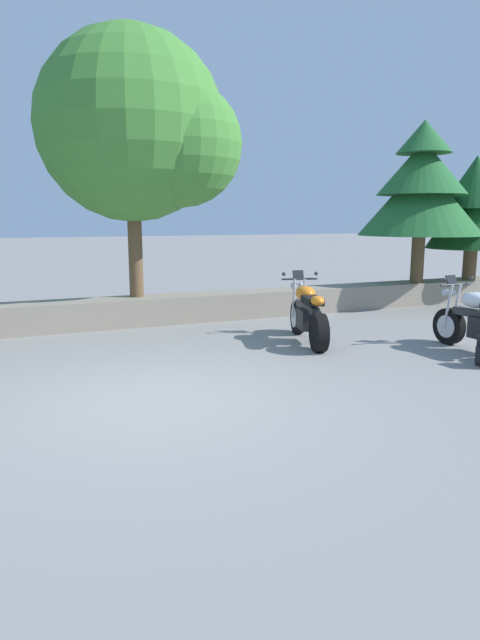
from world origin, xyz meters
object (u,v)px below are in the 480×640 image
object	(u,v)px
motorcycle_orange_centre	(307,314)
pine_tree_far_right	(474,205)
leafy_tree_mid_left	(142,130)
pine_tree_mid_right	(422,188)

from	to	relation	value
motorcycle_orange_centre	pine_tree_far_right	size ratio (longest dim) A/B	0.65
pine_tree_far_right	motorcycle_orange_centre	bearing A→B (deg)	-157.55
motorcycle_orange_centre	leafy_tree_mid_left	world-z (taller)	leafy_tree_mid_left
leafy_tree_mid_left	motorcycle_orange_centre	bearing A→B (deg)	-52.06
pine_tree_mid_right	pine_tree_far_right	xyz separation A→B (m)	(1.73, 0.02, -0.39)
motorcycle_orange_centre	leafy_tree_mid_left	xyz separation A→B (m)	(-2.15, 2.76, 3.29)
pine_tree_mid_right	motorcycle_orange_centre	bearing A→B (deg)	-150.54
leafy_tree_mid_left	pine_tree_mid_right	distance (m)	6.81
leafy_tree_mid_left	pine_tree_mid_right	xyz separation A→B (m)	(6.74, -0.16, -0.94)
motorcycle_orange_centre	pine_tree_mid_right	bearing A→B (deg)	29.46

